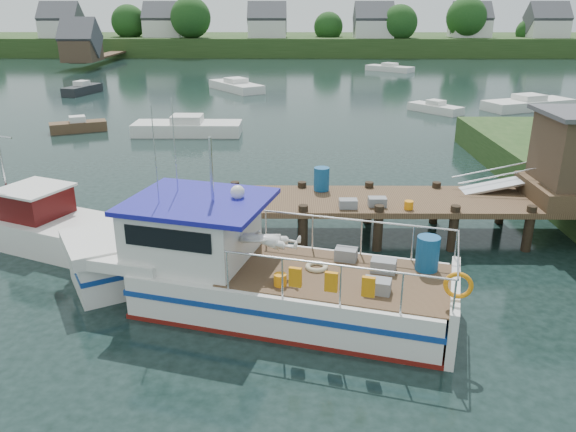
{
  "coord_description": "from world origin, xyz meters",
  "views": [
    {
      "loc": [
        -0.86,
        -18.64,
        7.74
      ],
      "look_at": [
        -1.0,
        -1.5,
        1.3
      ],
      "focal_mm": 35.0,
      "sensor_mm": 36.0,
      "label": 1
    }
  ],
  "objects_px": {
    "dock": "(506,176)",
    "moored_e": "(82,89)",
    "lobster_boat": "(243,271)",
    "work_boat": "(21,221)",
    "moored_rowboat": "(78,126)",
    "moored_far": "(390,68)",
    "moored_a": "(188,127)",
    "moored_b": "(435,108)",
    "moored_d": "(236,86)",
    "moored_c": "(528,104)"
  },
  "relations": [
    {
      "from": "moored_a",
      "to": "moored_d",
      "type": "relative_size",
      "value": 0.94
    },
    {
      "from": "moored_c",
      "to": "lobster_boat",
      "type": "bearing_deg",
      "value": -134.56
    },
    {
      "from": "moored_rowboat",
      "to": "moored_d",
      "type": "height_order",
      "value": "moored_d"
    },
    {
      "from": "dock",
      "to": "moored_rowboat",
      "type": "xyz_separation_m",
      "value": [
        -21.38,
        17.58,
        -1.86
      ]
    },
    {
      "from": "moored_d",
      "to": "moored_e",
      "type": "relative_size",
      "value": 1.56
    },
    {
      "from": "dock",
      "to": "moored_d",
      "type": "height_order",
      "value": "dock"
    },
    {
      "from": "dock",
      "to": "moored_e",
      "type": "height_order",
      "value": "dock"
    },
    {
      "from": "lobster_boat",
      "to": "work_boat",
      "type": "distance_m",
      "value": 9.43
    },
    {
      "from": "work_boat",
      "to": "moored_c",
      "type": "bearing_deg",
      "value": 67.4
    },
    {
      "from": "moored_b",
      "to": "moored_d",
      "type": "bearing_deg",
      "value": 159.7
    },
    {
      "from": "moored_rowboat",
      "to": "moored_d",
      "type": "relative_size",
      "value": 0.51
    },
    {
      "from": "lobster_boat",
      "to": "moored_c",
      "type": "distance_m",
      "value": 37.2
    },
    {
      "from": "lobster_boat",
      "to": "moored_a",
      "type": "distance_m",
      "value": 22.35
    },
    {
      "from": "moored_d",
      "to": "moored_e",
      "type": "xyz_separation_m",
      "value": [
        -14.13,
        -2.36,
        0.0
      ]
    },
    {
      "from": "moored_far",
      "to": "moored_b",
      "type": "xyz_separation_m",
      "value": [
        -1.18,
        -29.14,
        -0.03
      ]
    },
    {
      "from": "moored_c",
      "to": "moored_a",
      "type": "bearing_deg",
      "value": -171.17
    },
    {
      "from": "dock",
      "to": "moored_a",
      "type": "xyz_separation_m",
      "value": [
        -14.07,
        16.71,
        -1.78
      ]
    },
    {
      "from": "dock",
      "to": "moored_e",
      "type": "bearing_deg",
      "value": 128.25
    },
    {
      "from": "moored_e",
      "to": "moored_far",
      "type": "bearing_deg",
      "value": 37.37
    },
    {
      "from": "dock",
      "to": "moored_d",
      "type": "xyz_separation_m",
      "value": [
        -12.86,
        36.59,
        -1.8
      ]
    },
    {
      "from": "dock",
      "to": "moored_d",
      "type": "distance_m",
      "value": 38.82
    },
    {
      "from": "work_boat",
      "to": "moored_d",
      "type": "height_order",
      "value": "work_boat"
    },
    {
      "from": "moored_a",
      "to": "moored_far",
      "type": "bearing_deg",
      "value": 83.3
    },
    {
      "from": "moored_e",
      "to": "moored_b",
      "type": "bearing_deg",
      "value": -11.53
    },
    {
      "from": "moored_rowboat",
      "to": "moored_c",
      "type": "height_order",
      "value": "moored_c"
    },
    {
      "from": "moored_b",
      "to": "moored_c",
      "type": "height_order",
      "value": "moored_c"
    },
    {
      "from": "work_boat",
      "to": "moored_rowboat",
      "type": "relative_size",
      "value": 2.1
    },
    {
      "from": "moored_rowboat",
      "to": "moored_c",
      "type": "distance_m",
      "value": 33.91
    },
    {
      "from": "moored_rowboat",
      "to": "moored_a",
      "type": "xyz_separation_m",
      "value": [
        7.32,
        -0.86,
        0.08
      ]
    },
    {
      "from": "work_boat",
      "to": "moored_far",
      "type": "distance_m",
      "value": 58.5
    },
    {
      "from": "lobster_boat",
      "to": "moored_e",
      "type": "distance_m",
      "value": 43.26
    },
    {
      "from": "dock",
      "to": "moored_rowboat",
      "type": "distance_m",
      "value": 27.74
    },
    {
      "from": "moored_c",
      "to": "moored_rowboat",
      "type": "bearing_deg",
      "value": -176.91
    },
    {
      "from": "work_boat",
      "to": "moored_e",
      "type": "bearing_deg",
      "value": 130.28
    },
    {
      "from": "moored_far",
      "to": "moored_a",
      "type": "bearing_deg",
      "value": -92.65
    },
    {
      "from": "dock",
      "to": "moored_far",
      "type": "height_order",
      "value": "dock"
    },
    {
      "from": "moored_d",
      "to": "lobster_boat",
      "type": "bearing_deg",
      "value": -88.04
    },
    {
      "from": "moored_a",
      "to": "moored_e",
      "type": "relative_size",
      "value": 1.47
    },
    {
      "from": "moored_rowboat",
      "to": "moored_a",
      "type": "relative_size",
      "value": 0.54
    },
    {
      "from": "moored_far",
      "to": "moored_c",
      "type": "xyz_separation_m",
      "value": [
        6.56,
        -27.62,
        0.06
      ]
    },
    {
      "from": "work_boat",
      "to": "moored_d",
      "type": "xyz_separation_m",
      "value": [
        4.06,
        36.95,
        -0.22
      ]
    },
    {
      "from": "work_boat",
      "to": "moored_far",
      "type": "height_order",
      "value": "work_boat"
    },
    {
      "from": "dock",
      "to": "moored_far",
      "type": "distance_m",
      "value": 54.2
    },
    {
      "from": "lobster_boat",
      "to": "moored_rowboat",
      "type": "height_order",
      "value": "lobster_boat"
    },
    {
      "from": "work_boat",
      "to": "moored_rowboat",
      "type": "height_order",
      "value": "work_boat"
    },
    {
      "from": "moored_far",
      "to": "moored_a",
      "type": "height_order",
      "value": "moored_a"
    },
    {
      "from": "dock",
      "to": "work_boat",
      "type": "xyz_separation_m",
      "value": [
        -16.92,
        -0.36,
        -1.58
      ]
    },
    {
      "from": "moored_c",
      "to": "moored_e",
      "type": "xyz_separation_m",
      "value": [
        -38.35,
        7.9,
        0.02
      ]
    },
    {
      "from": "lobster_boat",
      "to": "moored_a",
      "type": "bearing_deg",
      "value": 119.66
    },
    {
      "from": "moored_c",
      "to": "moored_e",
      "type": "relative_size",
      "value": 1.69
    }
  ]
}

